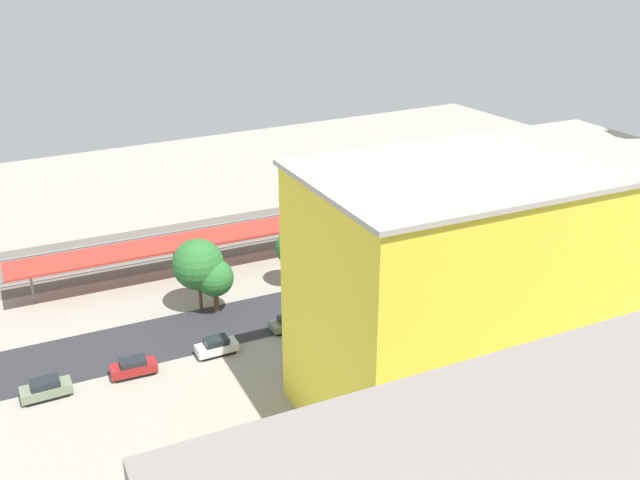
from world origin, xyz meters
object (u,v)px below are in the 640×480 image
object	(u,v)px
parked_car_6	(46,389)
locomotive	(370,188)
parked_car_1	(416,288)
box_truck_2	(342,338)
parked_car_5	(134,368)
street_tree_3	(537,201)
passenger_coach	(474,161)
box_truck_0	(470,292)
box_truck_1	(462,294)
street_tree_0	(198,264)
parked_car_0	(476,275)
parked_car_4	(217,347)
parked_car_3	(290,323)
street_tree_4	(378,232)
street_tree_2	(294,248)
parked_car_2	(358,306)
construction_building	(488,289)
street_tree_1	(215,278)
traffic_light	(330,251)

from	to	relation	value
parked_car_6	locomotive	bearing A→B (deg)	-150.91
parked_car_1	box_truck_2	bearing A→B (deg)	25.03
parked_car_5	street_tree_3	distance (m)	60.01
passenger_coach	box_truck_0	xyz separation A→B (m)	(31.29, 35.71, -1.53)
box_truck_1	street_tree_3	size ratio (longest dim) A/B	1.28
parked_car_1	street_tree_0	xyz separation A→B (m)	(23.15, -8.92, 4.70)
locomotive	passenger_coach	size ratio (longest dim) A/B	0.86
parked_car_0	parked_car_5	bearing A→B (deg)	-0.63
parked_car_0	box_truck_2	bearing A→B (deg)	14.25
parked_car_0	parked_car_4	world-z (taller)	same
parked_car_3	box_truck_0	world-z (taller)	box_truck_0
locomotive	parked_car_5	size ratio (longest dim) A/B	3.13
parked_car_1	street_tree_3	bearing A→B (deg)	-164.57
parked_car_0	street_tree_3	distance (m)	19.78
parked_car_0	box_truck_1	xyz separation A→B (m)	(5.90, 4.46, 0.95)
box_truck_0	street_tree_4	xyz separation A→B (m)	(3.25, -13.84, 2.98)
street_tree_2	street_tree_3	bearing A→B (deg)	177.16
parked_car_2	parked_car_3	world-z (taller)	parked_car_2
passenger_coach	street_tree_0	xyz separation A→B (m)	(57.91, 21.44, 2.17)
locomotive	parked_car_2	world-z (taller)	locomotive
street_tree_0	box_truck_1	bearing A→B (deg)	150.95
street_tree_0	parked_car_4	bearing A→B (deg)	78.56
parked_car_5	construction_building	xyz separation A→B (m)	(-26.30, 18.60, 10.05)
parked_car_4	street_tree_0	size ratio (longest dim) A/B	0.51
locomotive	construction_building	world-z (taller)	construction_building
parked_car_5	parked_car_6	bearing A→B (deg)	-2.85
parked_car_4	parked_car_6	distance (m)	16.14
locomotive	parked_car_0	bearing A→B (deg)	80.95
parked_car_2	street_tree_2	size ratio (longest dim) A/B	0.62
parked_car_4	parked_car_3	bearing A→B (deg)	-174.96
parked_car_0	street_tree_1	xyz separation A→B (m)	(30.25, -8.28, 3.38)
street_tree_3	street_tree_4	size ratio (longest dim) A/B	0.97
street_tree_1	parked_car_6	bearing A→B (deg)	21.00
parked_car_0	street_tree_1	world-z (taller)	street_tree_1
parked_car_5	traffic_light	distance (m)	27.71
parked_car_4	box_truck_2	distance (m)	12.53
box_truck_1	street_tree_3	world-z (taller)	street_tree_3
street_tree_1	box_truck_1	bearing A→B (deg)	152.39
parked_car_4	parked_car_5	world-z (taller)	parked_car_4
parked_car_2	street_tree_4	xyz separation A→B (m)	(-8.39, -8.83, 3.98)
parked_car_0	street_tree_3	bearing A→B (deg)	-155.51
parked_car_3	parked_car_0	bearing A→B (deg)	178.13
parked_car_2	street_tree_2	xyz separation A→B (m)	(3.14, -9.38, 4.10)
street_tree_3	street_tree_4	xyz separation A→B (m)	(25.79, -1.30, 0.09)
parked_car_0	parked_car_5	xyz separation A→B (m)	(41.75, -0.46, -0.01)
construction_building	parked_car_2	bearing A→B (deg)	-82.84
parked_car_0	parked_car_5	distance (m)	41.75
passenger_coach	parked_car_1	distance (m)	46.22
parked_car_1	street_tree_1	size ratio (longest dim) A/B	0.66
locomotive	street_tree_2	xyz separation A→B (m)	(24.64, 21.33, 3.05)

